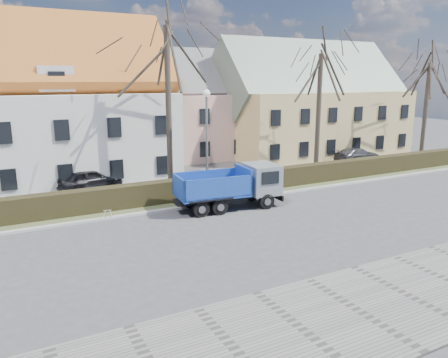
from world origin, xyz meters
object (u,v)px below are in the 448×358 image
parked_car_a (90,179)px  parked_car_b (357,155)px  dump_truck (225,187)px  cart_frame (104,214)px  streetlight (207,142)px

parked_car_a → parked_car_b: (22.77, -0.95, -0.09)m
dump_truck → cart_frame: 6.70m
streetlight → cart_frame: streetlight is taller
dump_truck → cart_frame: (-6.52, 1.22, -0.97)m
streetlight → parked_car_a: bearing=146.3°
streetlight → parked_car_b: (16.24, 3.41, -2.68)m
cart_frame → parked_car_b: parked_car_b is taller
dump_truck → parked_car_b: (16.84, 6.99, -0.60)m
streetlight → parked_car_a: size_ratio=1.53×
dump_truck → cart_frame: bearing=174.6°
streetlight → parked_car_b: streetlight is taller
dump_truck → streetlight: size_ratio=0.94×
streetlight → parked_car_a: streetlight is taller
streetlight → parked_car_b: bearing=11.8°
streetlight → parked_car_b: size_ratio=1.49×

